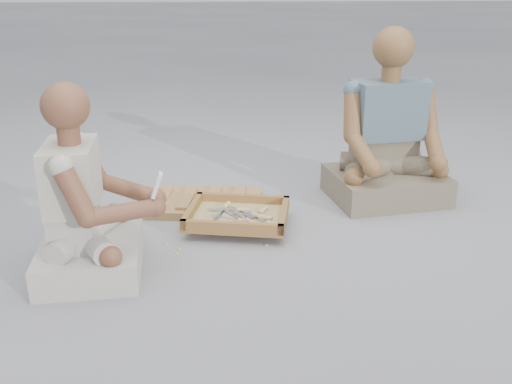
{
  "coord_description": "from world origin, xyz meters",
  "views": [
    {
      "loc": [
        -0.22,
        -2.25,
        1.18
      ],
      "look_at": [
        -0.06,
        0.09,
        0.3
      ],
      "focal_mm": 40.0,
      "sensor_mm": 36.0,
      "label": 1
    }
  ],
  "objects": [
    {
      "name": "wood_chip_4",
      "position": [
        -0.01,
        0.17,
        0.0
      ],
      "size": [
        0.02,
        0.02,
        0.0
      ],
      "primitive_type": "cube",
      "rotation": [
        0.0,
        0.0,
        1.56
      ],
      "color": "tan",
      "rests_on": "ground"
    },
    {
      "name": "wood_chip_11",
      "position": [
        -0.31,
        0.47,
        0.0
      ],
      "size": [
        0.02,
        0.02,
        0.0
      ],
      "primitive_type": "cube",
      "rotation": [
        0.0,
        0.0,
        1.21
      ],
      "color": "tan",
      "rests_on": "ground"
    },
    {
      "name": "wood_chip_9",
      "position": [
        -0.41,
        0.15,
        0.0
      ],
      "size": [
        0.02,
        0.02,
        0.0
      ],
      "primitive_type": "cube",
      "rotation": [
        0.0,
        0.0,
        2.17
      ],
      "color": "tan",
      "rests_on": "ground"
    },
    {
      "name": "companion",
      "position": [
        0.72,
        0.75,
        0.32
      ],
      "size": [
        0.68,
        0.58,
        0.95
      ],
      "rotation": [
        0.0,
        0.0,
        3.31
      ],
      "color": "#756C54",
      "rests_on": "ground"
    },
    {
      "name": "wood_chip_6",
      "position": [
        0.04,
        0.32,
        0.0
      ],
      "size": [
        0.02,
        0.02,
        0.0
      ],
      "primitive_type": "cube",
      "rotation": [
        0.0,
        0.0,
        2.64
      ],
      "color": "tan",
      "rests_on": "ground"
    },
    {
      "name": "chisel_0",
      "position": [
        -0.01,
        0.41,
        0.07
      ],
      "size": [
        0.14,
        0.19,
        0.02
      ],
      "rotation": [
        0.0,
        0.0,
        0.94
      ],
      "color": "silver",
      "rests_on": "tool_tray"
    },
    {
      "name": "chisel_9",
      "position": [
        0.02,
        0.27,
        0.07
      ],
      "size": [
        0.18,
        0.16,
        0.02
      ],
      "rotation": [
        0.0,
        0.0,
        -0.72
      ],
      "color": "silver",
      "rests_on": "tool_tray"
    },
    {
      "name": "chisel_8",
      "position": [
        -0.12,
        0.43,
        0.08
      ],
      "size": [
        0.22,
        0.05,
        0.02
      ],
      "rotation": [
        0.0,
        0.0,
        -0.14
      ],
      "color": "silver",
      "rests_on": "tool_tray"
    },
    {
      "name": "tool_tray",
      "position": [
        -0.13,
        0.39,
        0.06
      ],
      "size": [
        0.56,
        0.48,
        0.06
      ],
      "rotation": [
        0.0,
        0.0,
        -0.19
      ],
      "color": "brown",
      "rests_on": "carved_panel"
    },
    {
      "name": "wood_chip_7",
      "position": [
        -0.48,
        0.21,
        0.0
      ],
      "size": [
        0.02,
        0.02,
        0.0
      ],
      "primitive_type": "cube",
      "rotation": [
        0.0,
        0.0,
        2.05
      ],
      "color": "tan",
      "rests_on": "ground"
    },
    {
      "name": "chisel_10",
      "position": [
        -0.19,
        0.49,
        0.07
      ],
      "size": [
        0.08,
        0.22,
        0.02
      ],
      "rotation": [
        0.0,
        0.0,
        1.3
      ],
      "color": "silver",
      "rests_on": "tool_tray"
    },
    {
      "name": "wood_chip_3",
      "position": [
        -0.26,
        0.49,
        0.0
      ],
      "size": [
        0.02,
        0.02,
        0.0
      ],
      "primitive_type": "cube",
      "rotation": [
        0.0,
        0.0,
        0.7
      ],
      "color": "tan",
      "rests_on": "ground"
    },
    {
      "name": "craftsman",
      "position": [
        -0.78,
        -0.02,
        0.28
      ],
      "size": [
        0.56,
        0.55,
        0.81
      ],
      "rotation": [
        0.0,
        0.0,
        -1.5
      ],
      "color": "beige",
      "rests_on": "ground"
    },
    {
      "name": "wood_chip_1",
      "position": [
        -0.34,
        0.47,
        0.0
      ],
      "size": [
        0.02,
        0.02,
        0.0
      ],
      "primitive_type": "cube",
      "rotation": [
        0.0,
        0.0,
        0.81
      ],
      "color": "tan",
      "rests_on": "ground"
    },
    {
      "name": "wood_chip_2",
      "position": [
        -0.28,
        0.45,
        0.0
      ],
      "size": [
        0.02,
        0.02,
        0.0
      ],
      "primitive_type": "cube",
      "rotation": [
        0.0,
        0.0,
        2.94
      ],
      "color": "tan",
      "rests_on": "ground"
    },
    {
      "name": "chisel_1",
      "position": [
        -0.12,
        0.31,
        0.07
      ],
      "size": [
        0.2,
        0.12,
        0.02
      ],
      "rotation": [
        0.0,
        0.0,
        -0.51
      ],
      "color": "silver",
      "rests_on": "tool_tray"
    },
    {
      "name": "chisel_6",
      "position": [
        -0.1,
        0.3,
        0.07
      ],
      "size": [
        0.14,
        0.19,
        0.02
      ],
      "rotation": [
        0.0,
        0.0,
        -0.99
      ],
      "color": "silver",
      "rests_on": "tool_tray"
    },
    {
      "name": "wood_chip_0",
      "position": [
        0.09,
        0.15,
        0.0
      ],
      "size": [
        0.02,
        0.02,
        0.0
      ],
      "primitive_type": "cube",
      "rotation": [
        0.0,
        0.0,
        1.12
      ],
      "color": "tan",
      "rests_on": "ground"
    },
    {
      "name": "ground",
      "position": [
        0.0,
        0.0,
        0.0
      ],
      "size": [
        60.0,
        60.0,
        0.0
      ],
      "primitive_type": "plane",
      "color": "gray",
      "rests_on": "ground"
    },
    {
      "name": "chisel_4",
      "position": [
        -0.09,
        0.28,
        0.08
      ],
      "size": [
        0.11,
        0.21,
        0.02
      ],
      "rotation": [
        0.0,
        0.0,
        -1.13
      ],
      "color": "silver",
      "rests_on": "tool_tray"
    },
    {
      "name": "wood_chip_10",
      "position": [
        0.17,
        0.58,
        0.0
      ],
      "size": [
        0.02,
        0.02,
        0.0
      ],
      "primitive_type": "cube",
      "rotation": [
        0.0,
        0.0,
        0.16
      ],
      "color": "tan",
      "rests_on": "ground"
    },
    {
      "name": "wood_chip_5",
      "position": [
        -0.42,
        0.11,
        0.0
      ],
      "size": [
        0.02,
        0.02,
        0.0
      ],
      "primitive_type": "cube",
      "rotation": [
        0.0,
        0.0,
        0.75
      ],
      "color": "tan",
      "rests_on": "ground"
    },
    {
      "name": "chisel_3",
      "position": [
        -0.02,
        0.32,
        0.08
      ],
      "size": [
        0.21,
        0.11,
        0.02
      ],
      "rotation": [
        0.0,
        0.0,
        -0.46
      ],
      "color": "silver",
      "rests_on": "tool_tray"
    },
    {
      "name": "chisel_7",
      "position": [
        -0.19,
        0.47,
        0.08
      ],
      "size": [
        0.1,
        0.21,
        0.02
      ],
      "rotation": [
        0.0,
        0.0,
        1.18
      ],
      "color": "silver",
      "rests_on": "tool_tray"
    },
    {
      "name": "wood_chip_8",
      "position": [
        -0.08,
        0.45,
        0.0
      ],
      "size": [
        0.02,
        0.02,
        0.0
      ],
      "primitive_type": "cube",
      "rotation": [
        0.0,
        0.0,
        0.19
      ],
      "color": "tan",
      "rests_on": "ground"
    },
    {
      "name": "mobile_phone",
      "position": [
        -0.48,
        -0.05,
        0.39
      ],
      "size": [
        0.05,
        0.05,
        0.11
      ],
      "rotation": [
        -0.35,
        0.0,
        -1.52
      ],
      "color": "white",
      "rests_on": "craftsman"
    },
    {
      "name": "chisel_5",
      "position": [
        0.01,
        0.26,
        0.07
      ],
      "size": [
        0.12,
        0.2,
        0.02
      ],
      "rotation": [
        0.0,
        0.0,
        -1.06
      ],
      "color": "silver",
      "rests_on": "tool_tray"
    },
    {
      "name": "chisel_2",
      "position": [
        -0.05,
        0.36,
        0.08
      ],
      "size": [
        0.17,
        0.17,
        0.02
      ],
      "rotation": [
        0.0,
        0.0,
        -0.8
      ],
      "color": "silver",
      "rests_on": "tool_tray"
    },
    {
      "name": "carved_panel",
      "position": [
        -0.32,
        0.69,
        0.02
      ],
      "size": [
        0.7,
        0.52,
        0.04
      ],
      "primitive_type": "cube",
      "rotation": [
        0.0,
        0.0,
        -0.15
      ],
      "color": "olive",
      "rests_on": "ground"
    }
  ]
}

